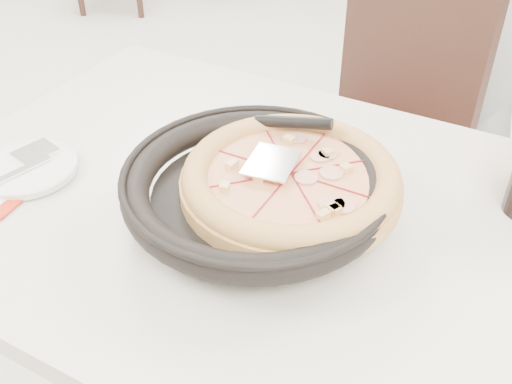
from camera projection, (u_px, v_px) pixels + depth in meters
The scene contains 9 objects.
floor at pixel (234, 327), 1.72m from camera, with size 7.00×7.00×0.00m, color beige.
main_table at pixel (271, 354), 1.19m from camera, with size 1.20×0.80×0.75m, color beige, non-canonical shape.
chair_far at pixel (358, 152), 1.59m from camera, with size 0.42×0.42×0.95m, color black, non-canonical shape.
trivet at pixel (276, 189), 0.97m from camera, with size 0.11×0.11×0.04m, color black.
pizza_pan at pixel (256, 196), 0.92m from camera, with size 0.32×0.32×0.01m, color black.
pizza at pixel (291, 185), 0.91m from camera, with size 0.34×0.34×0.02m, color #B78A4A.
pizza_server at pixel (272, 162), 0.90m from camera, with size 0.07×0.09×0.00m, color white.
side_plate at pixel (28, 169), 1.03m from camera, with size 0.17×0.17×0.01m, color white.
fork at pixel (9, 176), 1.00m from camera, with size 0.01×0.16×0.00m, color white.
Camera 1 is at (0.60, -0.96, 1.35)m, focal length 42.00 mm.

